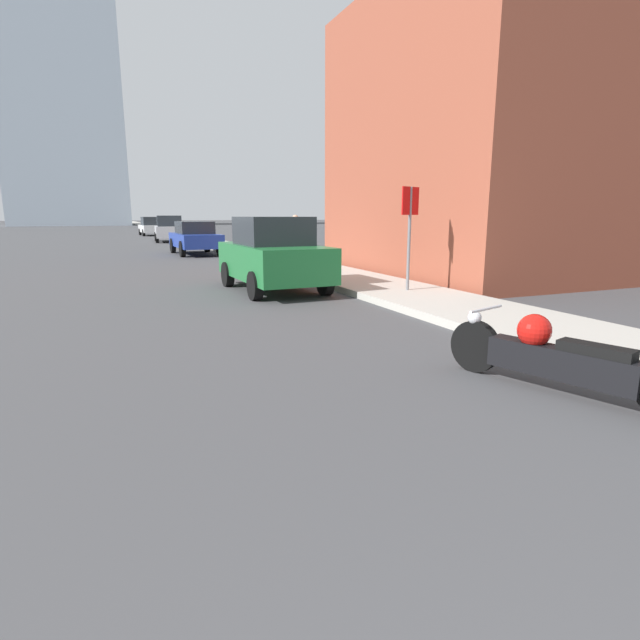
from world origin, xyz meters
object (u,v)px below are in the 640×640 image
object	(u,v)px
stop_sign	(410,220)
parked_car_white	(151,226)
motorcycle	(556,356)
parked_car_silver	(169,229)
parked_car_blue	(195,237)
parked_car_green	(273,255)
pedestrian	(295,238)

from	to	relation	value
stop_sign	parked_car_white	bearing A→B (deg)	93.64
motorcycle	parked_car_silver	bearing A→B (deg)	72.58
parked_car_blue	stop_sign	distance (m)	14.80
parked_car_white	stop_sign	world-z (taller)	stop_sign
parked_car_blue	stop_sign	xyz separation A→B (m)	(2.43, -14.57, 0.90)
parked_car_green	stop_sign	bearing A→B (deg)	-40.09
stop_sign	parked_car_silver	bearing A→B (deg)	94.74
pedestrian	parked_car_silver	bearing A→B (deg)	97.08
parked_car_silver	stop_sign	distance (m)	27.08
parked_car_green	parked_car_silver	xyz separation A→B (m)	(0.30, 24.97, 0.01)
parked_car_blue	parked_car_white	distance (m)	24.54
parked_car_green	pedestrian	size ratio (longest dim) A/B	2.31
parked_car_green	stop_sign	distance (m)	3.33
stop_sign	pedestrian	size ratio (longest dim) A/B	1.35
parked_car_green	parked_car_white	xyz separation A→B (m)	(0.04, 37.11, -0.05)
parked_car_silver	pedestrian	size ratio (longest dim) A/B	2.71
motorcycle	parked_car_green	world-z (taller)	parked_car_green
motorcycle	parked_car_blue	world-z (taller)	parked_car_blue
stop_sign	parked_car_green	bearing A→B (deg)	141.66
motorcycle	parked_car_white	world-z (taller)	parked_car_white
stop_sign	pedestrian	xyz separation A→B (m)	(0.14, 7.80, -0.68)
parked_car_blue	pedestrian	distance (m)	7.24
motorcycle	parked_car_green	bearing A→B (deg)	75.91
parked_car_white	pedestrian	world-z (taller)	pedestrian
parked_car_green	pedestrian	distance (m)	6.39
motorcycle	stop_sign	distance (m)	6.43
motorcycle	parked_car_white	distance (m)	45.08
motorcycle	parked_car_green	size ratio (longest dim) A/B	0.64
pedestrian	parked_car_blue	bearing A→B (deg)	110.79
parked_car_white	pedestrian	distance (m)	31.42
stop_sign	motorcycle	bearing A→B (deg)	-108.70
motorcycle	stop_sign	xyz separation A→B (m)	(2.02, 5.96, 1.30)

